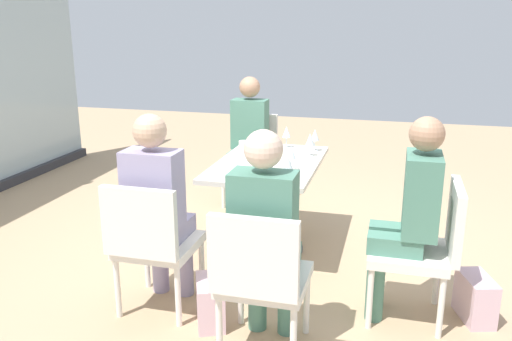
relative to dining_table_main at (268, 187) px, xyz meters
The scene contains 21 objects.
ground_plane 0.53m from the dining_table_main, ahead, with size 12.00×12.00×0.00m, color tan.
dining_table_main is the anchor object (origin of this frame).
chair_far_left 1.21m from the dining_table_main, 158.15° to the left, with size 0.50×0.46×0.87m.
chair_front_left 1.38m from the dining_table_main, 123.16° to the right, with size 0.46×0.50×0.87m.
chair_far_right 1.21m from the dining_table_main, 21.85° to the left, with size 0.50×0.46×0.87m.
chair_side_end 1.43m from the dining_table_main, 167.87° to the right, with size 0.50×0.46×0.87m.
person_far_left 1.13m from the dining_table_main, 156.06° to the left, with size 0.39×0.34×1.26m.
person_front_left 1.30m from the dining_table_main, 125.83° to the right, with size 0.34×0.39×1.26m.
person_far_right 1.13m from the dining_table_main, 23.94° to the left, with size 0.39×0.34×1.26m.
person_side_end 1.34m from the dining_table_main, 166.87° to the right, with size 0.39×0.34×1.26m.
wine_glass_0 0.37m from the dining_table_main, 31.78° to the left, with size 0.07×0.07×0.18m.
wine_glass_1 0.46m from the dining_table_main, 134.50° to the right, with size 0.07×0.07×0.18m.
wine_glass_2 0.62m from the dining_table_main, 33.85° to the right, with size 0.07×0.07×0.18m.
wine_glass_3 0.60m from the dining_table_main, ahead, with size 0.07×0.07×0.18m.
wine_glass_4 0.61m from the dining_table_main, 167.47° to the right, with size 0.07×0.07×0.18m.
wine_glass_5 0.50m from the dining_table_main, 48.14° to the right, with size 0.07×0.07×0.18m.
wine_glass_6 0.66m from the dining_table_main, 153.31° to the right, with size 0.07×0.07×0.18m.
coffee_cup 0.45m from the dining_table_main, 47.09° to the left, with size 0.08×0.08×0.09m, color white.
cell_phone_on_table 0.32m from the dining_table_main, behind, with size 0.07×0.14×0.01m, color black.
handbag_0 1.21m from the dining_table_main, behind, with size 0.30×0.16×0.28m, color beige.
handbag_1 1.67m from the dining_table_main, 114.78° to the right, with size 0.30×0.16×0.28m, color beige.
Camera 1 is at (-3.85, -0.93, 1.78)m, focal length 37.36 mm.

